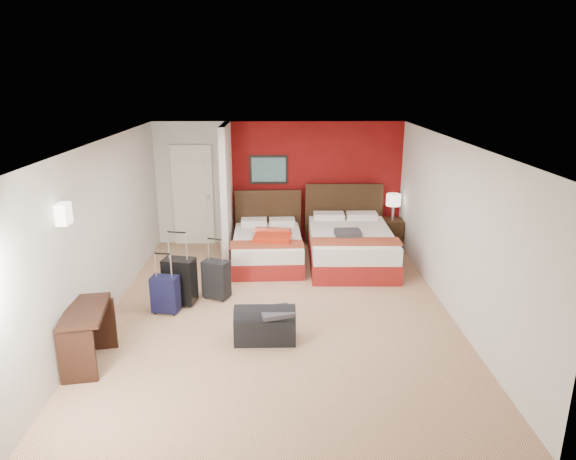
{
  "coord_description": "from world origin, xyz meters",
  "views": [
    {
      "loc": [
        -0.01,
        -6.96,
        3.36
      ],
      "look_at": [
        0.14,
        0.8,
        1.0
      ],
      "focal_mm": 31.73,
      "sensor_mm": 36.0,
      "label": 1
    }
  ],
  "objects_px": {
    "bed_right": "(350,248)",
    "suitcase_charcoal": "(216,281)",
    "nightstand": "(392,233)",
    "red_suitcase_open": "(273,234)",
    "table_lamp": "(393,207)",
    "suitcase_black": "(180,283)",
    "suitcase_navy": "(166,296)",
    "duffel_bag": "(265,326)",
    "desk": "(88,337)",
    "bed_left": "(268,249)"
  },
  "relations": [
    {
      "from": "suitcase_navy",
      "to": "duffel_bag",
      "type": "relative_size",
      "value": 0.67
    },
    {
      "from": "bed_left",
      "to": "nightstand",
      "type": "distance_m",
      "value": 2.64
    },
    {
      "from": "bed_right",
      "to": "suitcase_charcoal",
      "type": "relative_size",
      "value": 3.65
    },
    {
      "from": "suitcase_charcoal",
      "to": "red_suitcase_open",
      "type": "bearing_deg",
      "value": 82.58
    },
    {
      "from": "bed_right",
      "to": "suitcase_charcoal",
      "type": "height_order",
      "value": "bed_right"
    },
    {
      "from": "red_suitcase_open",
      "to": "suitcase_black",
      "type": "relative_size",
      "value": 1.27
    },
    {
      "from": "table_lamp",
      "to": "nightstand",
      "type": "bearing_deg",
      "value": 0.0
    },
    {
      "from": "suitcase_charcoal",
      "to": "duffel_bag",
      "type": "distance_m",
      "value": 1.57
    },
    {
      "from": "desk",
      "to": "table_lamp",
      "type": "bearing_deg",
      "value": 34.25
    },
    {
      "from": "suitcase_navy",
      "to": "bed_left",
      "type": "bearing_deg",
      "value": 64.18
    },
    {
      "from": "bed_right",
      "to": "suitcase_black",
      "type": "height_order",
      "value": "suitcase_black"
    },
    {
      "from": "duffel_bag",
      "to": "suitcase_navy",
      "type": "bearing_deg",
      "value": 149.88
    },
    {
      "from": "bed_left",
      "to": "table_lamp",
      "type": "height_order",
      "value": "table_lamp"
    },
    {
      "from": "table_lamp",
      "to": "suitcase_charcoal",
      "type": "xyz_separation_m",
      "value": [
        -3.27,
        -2.4,
        -0.56
      ]
    },
    {
      "from": "bed_right",
      "to": "table_lamp",
      "type": "relative_size",
      "value": 4.12
    },
    {
      "from": "nightstand",
      "to": "duffel_bag",
      "type": "relative_size",
      "value": 0.74
    },
    {
      "from": "bed_left",
      "to": "desk",
      "type": "distance_m",
      "value": 4.03
    },
    {
      "from": "suitcase_black",
      "to": "desk",
      "type": "relative_size",
      "value": 0.78
    },
    {
      "from": "table_lamp",
      "to": "suitcase_black",
      "type": "bearing_deg",
      "value": -145.52
    },
    {
      "from": "red_suitcase_open",
      "to": "table_lamp",
      "type": "relative_size",
      "value": 1.72
    },
    {
      "from": "red_suitcase_open",
      "to": "suitcase_navy",
      "type": "relative_size",
      "value": 1.67
    },
    {
      "from": "nightstand",
      "to": "duffel_bag",
      "type": "height_order",
      "value": "nightstand"
    },
    {
      "from": "suitcase_black",
      "to": "suitcase_charcoal",
      "type": "height_order",
      "value": "suitcase_black"
    },
    {
      "from": "table_lamp",
      "to": "desk",
      "type": "height_order",
      "value": "table_lamp"
    },
    {
      "from": "bed_left",
      "to": "red_suitcase_open",
      "type": "relative_size",
      "value": 2.01
    },
    {
      "from": "nightstand",
      "to": "suitcase_charcoal",
      "type": "xyz_separation_m",
      "value": [
        -3.27,
        -2.4,
        -0.0
      ]
    },
    {
      "from": "bed_right",
      "to": "suitcase_charcoal",
      "type": "xyz_separation_m",
      "value": [
        -2.3,
        -1.46,
        -0.03
      ]
    },
    {
      "from": "suitcase_charcoal",
      "to": "suitcase_navy",
      "type": "height_order",
      "value": "suitcase_charcoal"
    },
    {
      "from": "red_suitcase_open",
      "to": "duffel_bag",
      "type": "relative_size",
      "value": 1.12
    },
    {
      "from": "red_suitcase_open",
      "to": "suitcase_black",
      "type": "bearing_deg",
      "value": -122.72
    },
    {
      "from": "red_suitcase_open",
      "to": "desk",
      "type": "relative_size",
      "value": 1.0
    },
    {
      "from": "suitcase_black",
      "to": "duffel_bag",
      "type": "bearing_deg",
      "value": -29.19
    },
    {
      "from": "bed_right",
      "to": "red_suitcase_open",
      "type": "distance_m",
      "value": 1.46
    },
    {
      "from": "suitcase_charcoal",
      "to": "suitcase_black",
      "type": "bearing_deg",
      "value": -134.86
    },
    {
      "from": "table_lamp",
      "to": "suitcase_black",
      "type": "xyz_separation_m",
      "value": [
        -3.79,
        -2.61,
        -0.5
      ]
    },
    {
      "from": "table_lamp",
      "to": "suitcase_charcoal",
      "type": "height_order",
      "value": "table_lamp"
    },
    {
      "from": "suitcase_navy",
      "to": "duffel_bag",
      "type": "bearing_deg",
      "value": -20.25
    },
    {
      "from": "suitcase_charcoal",
      "to": "bed_right",
      "type": "bearing_deg",
      "value": 56.18
    },
    {
      "from": "red_suitcase_open",
      "to": "bed_right",
      "type": "bearing_deg",
      "value": 8.67
    },
    {
      "from": "red_suitcase_open",
      "to": "desk",
      "type": "xyz_separation_m",
      "value": [
        -2.17,
        -3.35,
        -0.22
      ]
    },
    {
      "from": "table_lamp",
      "to": "duffel_bag",
      "type": "relative_size",
      "value": 0.65
    },
    {
      "from": "nightstand",
      "to": "suitcase_black",
      "type": "distance_m",
      "value": 4.6
    },
    {
      "from": "nightstand",
      "to": "duffel_bag",
      "type": "xyz_separation_m",
      "value": [
        -2.47,
        -3.75,
        -0.09
      ]
    },
    {
      "from": "desk",
      "to": "red_suitcase_open",
      "type": "bearing_deg",
      "value": 47.97
    },
    {
      "from": "bed_right",
      "to": "red_suitcase_open",
      "type": "xyz_separation_m",
      "value": [
        -1.43,
        -0.03,
        0.27
      ]
    },
    {
      "from": "suitcase_charcoal",
      "to": "desk",
      "type": "bearing_deg",
      "value": -100.42
    },
    {
      "from": "duffel_bag",
      "to": "nightstand",
      "type": "bearing_deg",
      "value": 56.5
    },
    {
      "from": "table_lamp",
      "to": "desk",
      "type": "distance_m",
      "value": 6.3
    },
    {
      "from": "suitcase_black",
      "to": "table_lamp",
      "type": "bearing_deg",
      "value": 46.34
    },
    {
      "from": "suitcase_charcoal",
      "to": "nightstand",
      "type": "bearing_deg",
      "value": 60.05
    }
  ]
}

